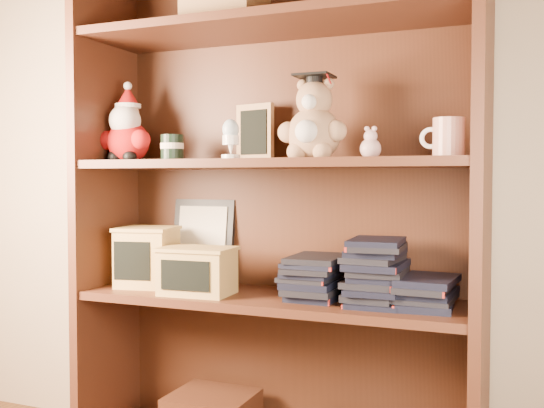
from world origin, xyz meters
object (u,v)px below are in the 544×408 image
Objects in this scene: grad_teddy_bear at (313,126)px; teacher_mug at (448,138)px; treats_box at (147,256)px; bookcase at (278,217)px.

grad_teddy_bear is 2.10× the size of teacher_mug.
bookcase is at bearing 6.84° from treats_box.
treats_box is (-0.43, -0.05, -0.13)m from bookcase.
grad_teddy_bear is 0.69m from treats_box.
bookcase reaches higher than treats_box.
teacher_mug is (0.50, -0.05, 0.22)m from bookcase.
bookcase is 7.89× the size of treats_box.
grad_teddy_bear is 1.21× the size of treats_box.
grad_teddy_bear is 0.37m from teacher_mug.
teacher_mug is at bearing 1.15° from grad_teddy_bear.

